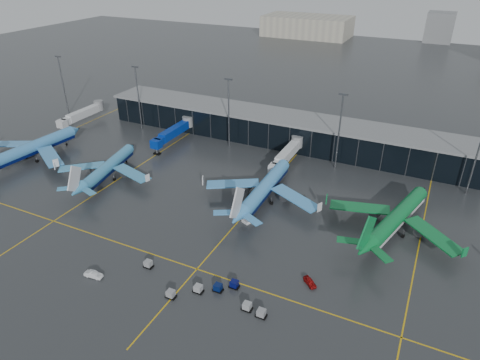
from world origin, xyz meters
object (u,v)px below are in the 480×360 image
at_px(mobile_airstair, 249,219).
at_px(airliner_aer_lingus, 399,209).
at_px(service_van_red, 310,282).
at_px(service_van_white, 94,274).
at_px(airliner_arkefly, 107,161).
at_px(airliner_klm_near, 265,180).
at_px(airliner_klm_west, 32,140).
at_px(baggage_carts, 210,291).

bearing_deg(mobile_airstair, airliner_aer_lingus, 43.51).
bearing_deg(service_van_red, airliner_aer_lingus, 17.70).
height_order(mobile_airstair, service_van_white, mobile_airstair).
height_order(airliner_arkefly, airliner_klm_near, airliner_klm_near).
relative_size(mobile_airstair, service_van_white, 0.88).
distance_m(mobile_airstair, service_van_red, 27.73).
relative_size(airliner_arkefly, service_van_white, 8.83).
distance_m(airliner_aer_lingus, service_van_red, 33.20).
height_order(airliner_arkefly, mobile_airstair, airliner_arkefly).
bearing_deg(airliner_klm_near, mobile_airstair, -87.94).
bearing_deg(airliner_klm_west, mobile_airstair, 2.06).
relative_size(airliner_klm_near, airliner_aer_lingus, 0.99).
bearing_deg(mobile_airstair, service_van_red, -12.92).
bearing_deg(service_van_white, airliner_arkefly, 30.06).
xyz_separation_m(airliner_klm_west, baggage_carts, (87.70, -31.90, -6.01)).
bearing_deg(service_van_red, airliner_arkefly, 117.25).
distance_m(service_van_red, service_van_white, 48.13).
bearing_deg(airliner_klm_west, airliner_klm_near, 10.86).
relative_size(baggage_carts, service_van_white, 7.35).
distance_m(baggage_carts, mobile_airstair, 28.74).
xyz_separation_m(airliner_arkefly, mobile_airstair, (50.94, -3.62, -5.08)).
height_order(airliner_aer_lingus, service_van_white, airliner_aer_lingus).
bearing_deg(airliner_aer_lingus, airliner_klm_near, -164.47).
xyz_separation_m(airliner_klm_near, baggage_carts, (4.74, -41.27, -5.69)).
distance_m(airliner_klm_near, baggage_carts, 41.93).
bearing_deg(airliner_aer_lingus, airliner_klm_west, -160.49).
height_order(airliner_klm_west, baggage_carts, airliner_klm_west).
relative_size(airliner_klm_near, service_van_red, 10.74).
bearing_deg(service_van_red, airliner_klm_near, 80.78).
xyz_separation_m(airliner_klm_west, service_van_white, (61.72, -38.70, -6.06)).
bearing_deg(airliner_arkefly, airliner_klm_west, 169.03).
relative_size(airliner_arkefly, airliner_klm_near, 0.91).
height_order(airliner_arkefly, service_van_white, airliner_arkefly).
relative_size(airliner_arkefly, baggage_carts, 1.20).
bearing_deg(airliner_aer_lingus, airliner_arkefly, -158.85).
height_order(airliner_klm_near, baggage_carts, airliner_klm_near).
bearing_deg(baggage_carts, airliner_arkefly, 149.76).
relative_size(airliner_klm_near, mobile_airstair, 11.02).
xyz_separation_m(airliner_arkefly, airliner_klm_near, (50.26, 9.21, 0.61)).
height_order(airliner_klm_near, service_van_red, airliner_klm_near).
relative_size(airliner_aer_lingus, service_van_red, 10.83).
relative_size(airliner_klm_near, service_van_white, 9.74).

